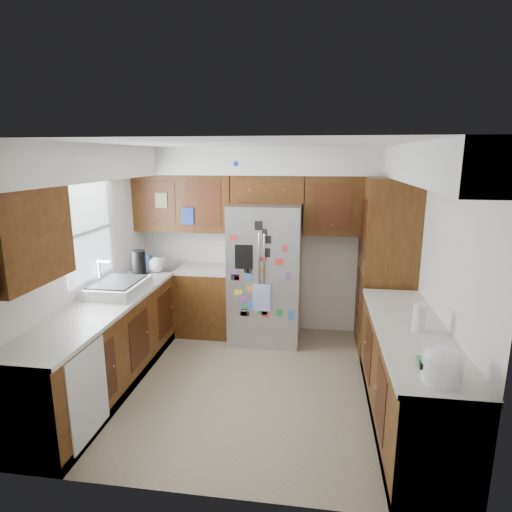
{
  "coord_description": "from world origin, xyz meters",
  "views": [
    {
      "loc": [
        0.65,
        -4.12,
        2.39
      ],
      "look_at": [
        -0.0,
        0.35,
        1.33
      ],
      "focal_mm": 30.0,
      "sensor_mm": 36.0,
      "label": 1
    }
  ],
  "objects_px": {
    "rice_cooker": "(443,364)",
    "paper_towel": "(419,318)",
    "fridge": "(266,273)",
    "pantry": "(386,265)"
  },
  "relations": [
    {
      "from": "pantry",
      "to": "paper_towel",
      "type": "distance_m",
      "value": 1.67
    },
    {
      "from": "rice_cooker",
      "to": "paper_towel",
      "type": "relative_size",
      "value": 1.17
    },
    {
      "from": "fridge",
      "to": "paper_towel",
      "type": "distance_m",
      "value": 2.31
    },
    {
      "from": "fridge",
      "to": "paper_towel",
      "type": "xyz_separation_m",
      "value": [
        1.54,
        -1.72,
        0.14
      ]
    },
    {
      "from": "pantry",
      "to": "fridge",
      "type": "xyz_separation_m",
      "value": [
        -1.5,
        0.05,
        -0.17
      ]
    },
    {
      "from": "fridge",
      "to": "rice_cooker",
      "type": "relative_size",
      "value": 6.5
    },
    {
      "from": "rice_cooker",
      "to": "pantry",
      "type": "bearing_deg",
      "value": 89.99
    },
    {
      "from": "fridge",
      "to": "rice_cooker",
      "type": "height_order",
      "value": "fridge"
    },
    {
      "from": "rice_cooker",
      "to": "paper_towel",
      "type": "bearing_deg",
      "value": 87.62
    },
    {
      "from": "fridge",
      "to": "pantry",
      "type": "bearing_deg",
      "value": -2.06
    }
  ]
}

